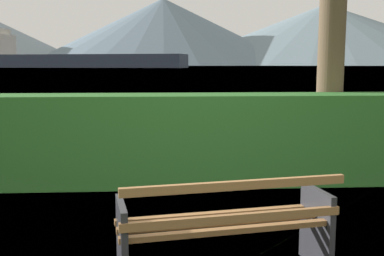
# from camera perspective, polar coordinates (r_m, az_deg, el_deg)

# --- Properties ---
(water_surface) EXTENTS (620.00, 620.00, 0.00)m
(water_surface) POSITION_cam_1_polar(r_m,az_deg,el_deg) (311.11, -3.49, 7.66)
(water_surface) COLOR #6B8EA3
(water_surface) RESTS_ON ground_plane
(park_bench) EXTENTS (1.78, 0.85, 0.87)m
(park_bench) POSITION_cam_1_polar(r_m,az_deg,el_deg) (3.71, 4.24, -12.23)
(park_bench) COLOR olive
(park_bench) RESTS_ON ground_plane
(hedge_row) EXTENTS (9.19, 0.82, 1.28)m
(hedge_row) POSITION_cam_1_polar(r_m,az_deg,el_deg) (6.58, 0.62, -1.36)
(hedge_row) COLOR #2D6B28
(hedge_row) RESTS_ON ground_plane
(cargo_ship_large) EXTENTS (115.55, 47.40, 18.04)m
(cargo_ship_large) POSITION_cam_1_polar(r_m,az_deg,el_deg) (222.19, -18.18, 8.46)
(cargo_ship_large) COLOR #2D384C
(cargo_ship_large) RESTS_ON water_surface
(distant_hills) EXTENTS (821.46, 402.79, 79.30)m
(distant_hills) POSITION_cam_1_polar(r_m,az_deg,el_deg) (571.65, -1.90, 11.73)
(distant_hills) COLOR gray
(distant_hills) RESTS_ON ground_plane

